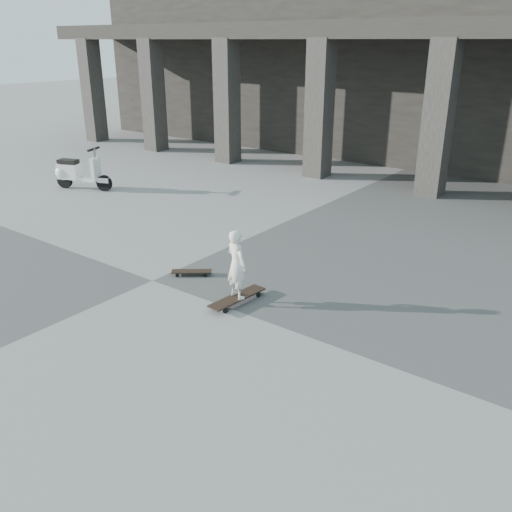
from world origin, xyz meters
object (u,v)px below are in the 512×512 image
Objects in this scene: scooter at (74,172)px; skateboard_spare at (192,272)px; longboard at (237,298)px; child at (237,264)px.

skateboard_spare is at bearing -41.44° from scooter.
skateboard_spare is at bearing 80.29° from longboard.
scooter reaches higher than skateboard_spare.
skateboard_spare is 7.28m from scooter.
child is 8.66m from scooter.
scooter is (-8.18, 2.83, -0.20)m from child.
longboard is 8.66m from scooter.
child reaches higher than longboard.
child is 0.69× the size of scooter.
skateboard_spare is 0.60× the size of child.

